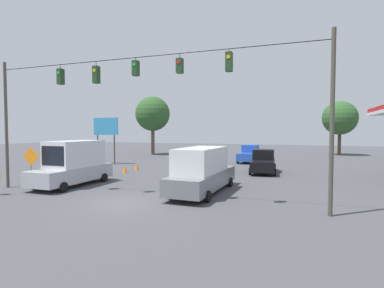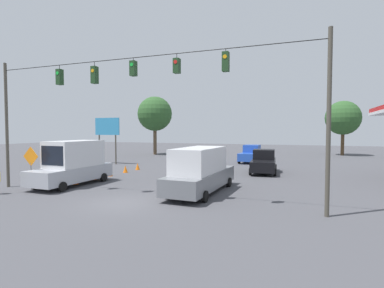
{
  "view_description": "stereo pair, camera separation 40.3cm",
  "coord_description": "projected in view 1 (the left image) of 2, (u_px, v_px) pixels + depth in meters",
  "views": [
    {
      "loc": [
        -8.73,
        13.71,
        3.93
      ],
      "look_at": [
        0.2,
        -11.01,
        2.71
      ],
      "focal_mm": 28.0,
      "sensor_mm": 36.0,
      "label": 1
    },
    {
      "loc": [
        -9.11,
        13.57,
        3.93
      ],
      "look_at": [
        0.2,
        -11.01,
        2.71
      ],
      "focal_mm": 28.0,
      "sensor_mm": 36.0,
      "label": 2
    }
  ],
  "objects": [
    {
      "name": "box_truck_silver_parked_shoulder",
      "position": [
        74.0,
        164.0,
        21.37
      ],
      "size": [
        2.63,
        6.35,
        3.17
      ],
      "color": "#A8AAB2",
      "rests_on": "ground_plane"
    },
    {
      "name": "tree_horizon_right",
      "position": [
        340.0,
        118.0,
        46.82
      ],
      "size": [
        5.28,
        5.28,
        8.49
      ],
      "color": "#4C3823",
      "rests_on": "ground_plane"
    },
    {
      "name": "roadside_billboard",
      "position": [
        106.0,
        131.0,
        34.7
      ],
      "size": [
        3.28,
        0.16,
        5.37
      ],
      "color": "#4C473D",
      "rests_on": "ground_plane"
    },
    {
      "name": "pickup_truck_black_oncoming_far",
      "position": [
        263.0,
        162.0,
        27.73
      ],
      "size": [
        2.63,
        5.51,
        2.12
      ],
      "color": "black",
      "rests_on": "ground_plane"
    },
    {
      "name": "work_zone_sign",
      "position": [
        31.0,
        160.0,
        19.55
      ],
      "size": [
        1.27,
        0.06,
        2.84
      ],
      "color": "slate",
      "rests_on": "ground_plane"
    },
    {
      "name": "traffic_cone_nearest",
      "position": [
        76.0,
        180.0,
        21.57
      ],
      "size": [
        0.43,
        0.43,
        0.66
      ],
      "primitive_type": "cone",
      "color": "orange",
      "rests_on": "ground_plane"
    },
    {
      "name": "tree_horizon_left",
      "position": [
        153.0,
        114.0,
        48.11
      ],
      "size": [
        5.54,
        5.54,
        9.35
      ],
      "color": "brown",
      "rests_on": "ground_plane"
    },
    {
      "name": "traffic_cone_fifth",
      "position": [
        137.0,
        167.0,
        29.6
      ],
      "size": [
        0.43,
        0.43,
        0.66
      ],
      "primitive_type": "cone",
      "color": "orange",
      "rests_on": "ground_plane"
    },
    {
      "name": "pickup_truck_blue_oncoming_deep",
      "position": [
        250.0,
        154.0,
        36.57
      ],
      "size": [
        2.44,
        5.17,
        2.12
      ],
      "color": "#234CB2",
      "rests_on": "ground_plane"
    },
    {
      "name": "overhead_signal_span",
      "position": [
        135.0,
        100.0,
        16.87
      ],
      "size": [
        20.37,
        0.38,
        8.5
      ],
      "color": "#4C473D",
      "rests_on": "ground_plane"
    },
    {
      "name": "traffic_cone_third",
      "position": [
        110.0,
        172.0,
        25.49
      ],
      "size": [
        0.43,
        0.43,
        0.66
      ],
      "primitive_type": "cone",
      "color": "orange",
      "rests_on": "ground_plane"
    },
    {
      "name": "box_truck_grey_crossing_near",
      "position": [
        202.0,
        170.0,
        18.77
      ],
      "size": [
        2.66,
        7.57,
        2.85
      ],
      "color": "slate",
      "rests_on": "ground_plane"
    },
    {
      "name": "ground_plane",
      "position": [
        126.0,
        204.0,
        16.02
      ],
      "size": [
        140.0,
        140.0,
        0.0
      ],
      "primitive_type": "plane",
      "color": "#47474C"
    },
    {
      "name": "traffic_cone_fourth",
      "position": [
        125.0,
        169.0,
        27.59
      ],
      "size": [
        0.43,
        0.43,
        0.66
      ],
      "primitive_type": "cone",
      "color": "orange",
      "rests_on": "ground_plane"
    },
    {
      "name": "traffic_cone_second",
      "position": [
        94.0,
        176.0,
        23.65
      ],
      "size": [
        0.43,
        0.43,
        0.66
      ],
      "primitive_type": "cone",
      "color": "orange",
      "rests_on": "ground_plane"
    }
  ]
}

